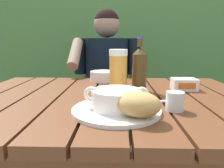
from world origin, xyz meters
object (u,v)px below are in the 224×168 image
chair_near_diner (108,105)px  table_knife (152,101)px  soup_bowl (116,98)px  beer_bottle (139,68)px  water_glass_small (175,101)px  person_eating (106,79)px  beer_glass (118,72)px  serving_plate (116,110)px  butter_tub (184,84)px  diner_bowl (103,76)px  bread_roll (138,104)px

chair_near_diner → table_knife: (0.21, -0.96, 0.32)m
soup_bowl → table_knife: (0.13, 0.11, -0.04)m
beer_bottle → water_glass_small: bearing=-71.6°
person_eating → beer_glass: size_ratio=6.44×
table_knife → beer_glass: bearing=135.1°
person_eating → serving_plate: 0.87m
chair_near_diner → butter_tub: bearing=-62.4°
beer_glass → table_knife: bearing=-44.9°
beer_bottle → water_glass_small: beer_bottle is taller
serving_plate → diner_bowl: 0.53m
diner_bowl → person_eating: bearing=90.5°
water_glass_small → butter_tub: bearing=67.4°
chair_near_diner → beer_glass: 0.94m
person_eating → butter_tub: 0.68m
beer_bottle → table_knife: 0.20m
chair_near_diner → butter_tub: chair_near_diner is taller
beer_bottle → butter_tub: bearing=9.0°
beer_glass → butter_tub: bearing=15.2°
diner_bowl → beer_bottle: bearing=-53.5°
chair_near_diner → beer_bottle: 0.91m
soup_bowl → beer_bottle: beer_bottle is taller
soup_bowl → water_glass_small: 0.19m
beer_bottle → diner_bowl: bearing=126.5°
chair_near_diner → beer_glass: bearing=-84.3°
table_knife → butter_tub: bearing=48.9°
bread_roll → beer_bottle: beer_bottle is taller
soup_bowl → water_glass_small: size_ratio=3.33×
diner_bowl → water_glass_small: bearing=-62.3°
water_glass_small → chair_near_diner: bearing=104.2°
serving_plate → soup_bowl: 0.04m
soup_bowl → water_glass_small: (0.19, 0.02, -0.01)m
chair_near_diner → water_glass_small: (0.27, -1.05, 0.35)m
beer_glass → beer_bottle: 0.11m
serving_plate → bread_roll: 0.10m
chair_near_diner → butter_tub: size_ratio=8.15×
beer_glass → butter_tub: beer_glass is taller
water_glass_small → person_eating: bearing=107.6°
soup_bowl → table_knife: 0.18m
water_glass_small → bread_roll: bearing=-145.1°
soup_bowl → diner_bowl: (-0.08, 0.52, -0.02)m
butter_tub → table_knife: size_ratio=0.75×
table_knife → serving_plate: bearing=-140.6°
water_glass_small → butter_tub: water_glass_small is taller
beer_glass → diner_bowl: beer_glass is taller
chair_near_diner → beer_bottle: bearing=-77.2°
beer_bottle → diner_bowl: beer_bottle is taller
beer_glass → beer_bottle: size_ratio=0.78×
serving_plate → water_glass_small: water_glass_small is taller
bread_roll → diner_bowl: 0.61m
bread_roll → table_knife: 0.20m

